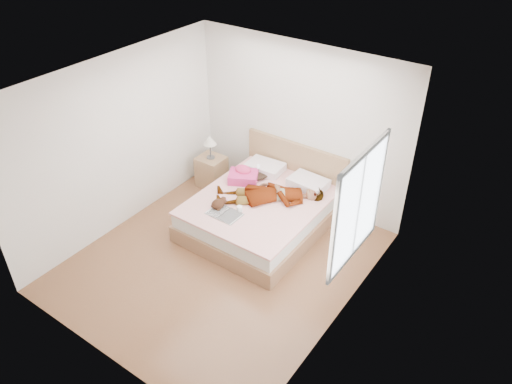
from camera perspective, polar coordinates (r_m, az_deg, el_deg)
ground at (r=7.08m, az=-4.01°, el=-7.87°), size 4.00×4.00×0.00m
woman at (r=7.33m, az=1.68°, el=0.03°), size 1.64×1.45×0.22m
hair at (r=7.95m, az=0.07°, el=2.43°), size 0.56×0.65×0.09m
phone at (r=7.81m, az=0.28°, el=2.92°), size 0.09×0.10×0.05m
room_shell at (r=5.63m, az=11.62°, el=-1.62°), size 4.00×4.00×4.00m
bed at (r=7.55m, az=0.81°, el=-2.03°), size 1.80×2.08×1.00m
towel at (r=7.75m, az=-1.48°, el=1.94°), size 0.55×0.52×0.23m
magazine at (r=7.06m, az=-3.65°, el=-2.49°), size 0.48×0.32×0.03m
coffee_mug at (r=7.08m, az=-1.88°, el=-1.97°), size 0.12×0.10×0.09m
plush_toy at (r=7.16m, az=-4.27°, el=-1.31°), size 0.20×0.28×0.15m
nightstand at (r=8.48m, az=-5.11°, el=2.61°), size 0.44×0.39×0.95m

